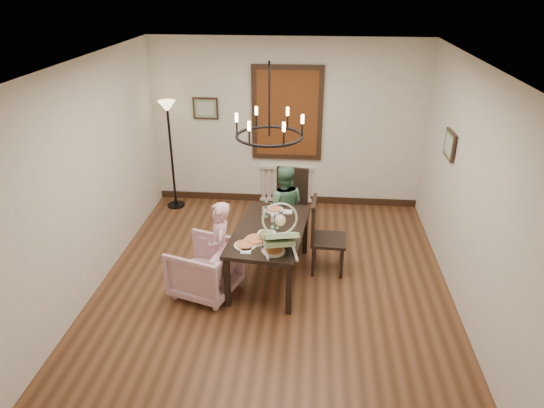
% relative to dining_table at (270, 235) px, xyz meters
% --- Properties ---
extents(room_shell, '(4.51, 5.00, 2.81)m').
position_rel_dining_table_xyz_m(room_shell, '(0.07, 0.26, 0.77)').
color(room_shell, brown).
rests_on(room_shell, ground).
extents(dining_table, '(1.02, 1.62, 0.72)m').
position_rel_dining_table_xyz_m(dining_table, '(0.00, 0.00, 0.00)').
color(dining_table, black).
rests_on(dining_table, room_shell).
extents(chair_far, '(0.54, 0.54, 1.09)m').
position_rel_dining_table_xyz_m(chair_far, '(0.19, 1.05, -0.09)').
color(chair_far, black).
rests_on(chair_far, room_shell).
extents(chair_right, '(0.48, 0.48, 1.04)m').
position_rel_dining_table_xyz_m(chair_right, '(0.76, 0.25, -0.11)').
color(chair_right, black).
rests_on(chair_right, room_shell).
extents(armchair, '(0.94, 0.93, 0.68)m').
position_rel_dining_table_xyz_m(armchair, '(-0.78, -0.40, -0.29)').
color(armchair, beige).
rests_on(armchair, room_shell).
extents(elderly_woman, '(0.31, 0.41, 1.02)m').
position_rel_dining_table_xyz_m(elderly_woman, '(-0.58, -0.36, -0.13)').
color(elderly_woman, '#E8A4B6').
rests_on(elderly_woman, room_shell).
extents(seated_man, '(0.51, 0.40, 1.04)m').
position_rel_dining_table_xyz_m(seated_man, '(0.12, 0.87, -0.12)').
color(seated_man, '#497B5A').
rests_on(seated_man, room_shell).
extents(baby_bouncer, '(0.56, 0.69, 0.40)m').
position_rel_dining_table_xyz_m(baby_bouncer, '(0.16, -0.48, 0.28)').
color(baby_bouncer, '#A5C98B').
rests_on(baby_bouncer, dining_table).
extents(salad_bowl, '(0.28, 0.28, 0.07)m').
position_rel_dining_table_xyz_m(salad_bowl, '(-0.01, -0.23, 0.12)').
color(salad_bowl, white).
rests_on(salad_bowl, dining_table).
extents(pizza_platter, '(0.29, 0.29, 0.04)m').
position_rel_dining_table_xyz_m(pizza_platter, '(-0.14, -0.32, 0.10)').
color(pizza_platter, tan).
rests_on(pizza_platter, dining_table).
extents(drinking_glass, '(0.07, 0.07, 0.14)m').
position_rel_dining_table_xyz_m(drinking_glass, '(0.09, -0.02, 0.16)').
color(drinking_glass, silver).
rests_on(drinking_glass, dining_table).
extents(window_blinds, '(1.00, 0.03, 1.40)m').
position_rel_dining_table_xyz_m(window_blinds, '(0.07, 2.35, 0.97)').
color(window_blinds, brown).
rests_on(window_blinds, room_shell).
extents(radiator, '(0.92, 0.12, 0.62)m').
position_rel_dining_table_xyz_m(radiator, '(0.07, 2.37, -0.28)').
color(radiator, silver).
rests_on(radiator, room_shell).
extents(picture_back, '(0.42, 0.03, 0.36)m').
position_rel_dining_table_xyz_m(picture_back, '(-1.28, 2.36, 1.02)').
color(picture_back, black).
rests_on(picture_back, room_shell).
extents(picture_right, '(0.03, 0.42, 0.36)m').
position_rel_dining_table_xyz_m(picture_right, '(2.28, 0.79, 1.02)').
color(picture_right, black).
rests_on(picture_right, room_shell).
extents(floor_lamp, '(0.30, 0.30, 1.80)m').
position_rel_dining_table_xyz_m(floor_lamp, '(-1.83, 2.04, 0.27)').
color(floor_lamp, black).
rests_on(floor_lamp, room_shell).
extents(chandelier, '(0.80, 0.80, 0.04)m').
position_rel_dining_table_xyz_m(chandelier, '(-0.00, -0.00, 1.32)').
color(chandelier, black).
rests_on(chandelier, room_shell).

